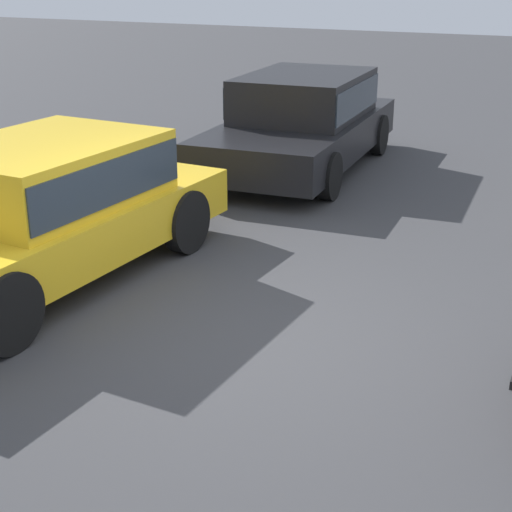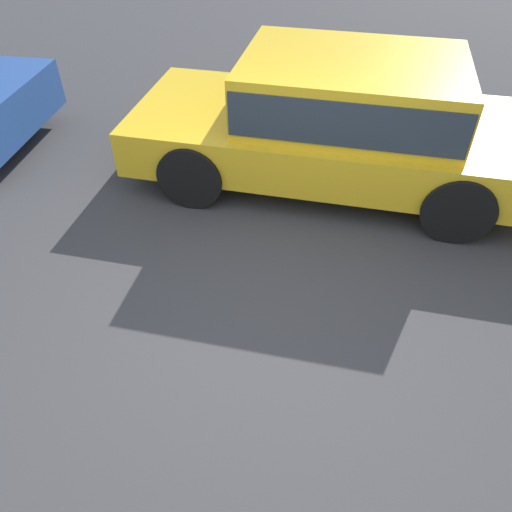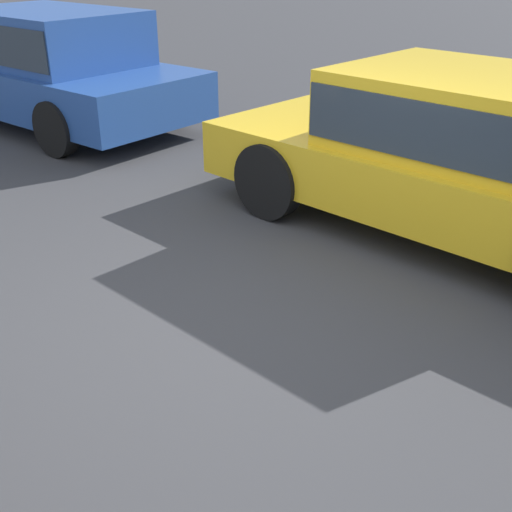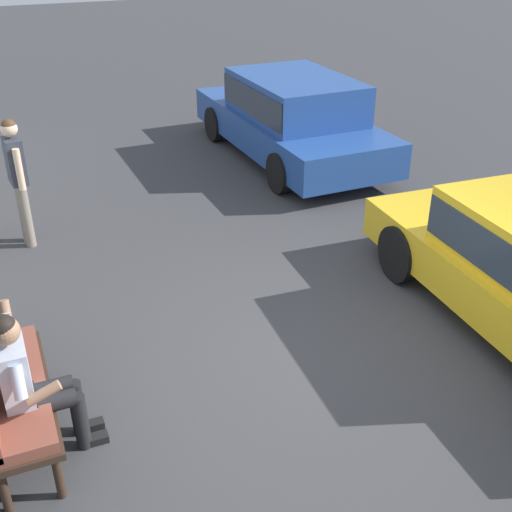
% 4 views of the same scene
% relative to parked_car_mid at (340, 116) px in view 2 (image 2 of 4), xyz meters
% --- Properties ---
extents(ground_plane, '(60.00, 60.00, 0.00)m').
position_rel_parked_car_mid_xyz_m(ground_plane, '(0.44, 2.47, -0.76)').
color(ground_plane, '#38383A').
extents(parked_car_mid, '(4.41, 2.12, 1.38)m').
position_rel_parked_car_mid_xyz_m(parked_car_mid, '(0.00, 0.00, 0.00)').
color(parked_car_mid, gold).
rests_on(parked_car_mid, ground_plane).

